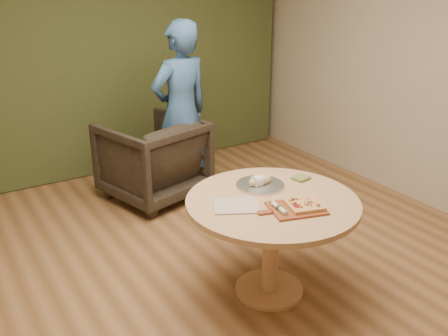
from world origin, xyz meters
name	(u,v)px	position (x,y,z in m)	size (l,w,h in m)	color
room_shell	(238,110)	(0.00, 0.00, 1.40)	(5.04, 6.04, 2.84)	#94643B
curtain	(91,52)	(0.00, 2.90, 1.40)	(4.80, 0.14, 2.78)	#333B1A
pedestal_table	(272,218)	(0.25, -0.08, 0.61)	(1.20, 1.20, 0.75)	tan
pizza_paddle	(295,209)	(0.28, -0.28, 0.76)	(0.47, 0.37, 0.01)	brown
flatbread_pizza	(304,205)	(0.34, -0.29, 0.78)	(0.27, 0.27, 0.04)	#E09F57
cutlery_roll	(279,208)	(0.17, -0.25, 0.78)	(0.05, 0.20, 0.03)	silver
newspaper	(236,206)	(-0.03, -0.03, 0.76)	(0.30, 0.25, 0.01)	silver
serving_tray	(260,185)	(0.31, 0.16, 0.76)	(0.36, 0.36, 0.02)	silver
bread_roll	(259,181)	(0.30, 0.16, 0.79)	(0.19, 0.09, 0.09)	tan
green_packet	(301,178)	(0.64, 0.10, 0.76)	(0.12, 0.10, 0.02)	#515928
armchair	(153,156)	(0.23, 1.91, 0.46)	(0.89, 0.84, 0.92)	black
person_standing	(181,112)	(0.50, 1.79, 0.90)	(0.66, 0.43, 1.81)	#305380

